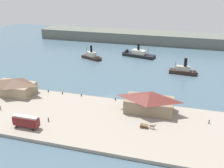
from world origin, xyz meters
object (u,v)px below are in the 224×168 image
pedestrian_at_waters_edge (0,108)px  mooring_post_east (115,99)px  mooring_post_center_west (48,91)px  pedestrian_by_tram (48,120)px  ferry_approaching_east (135,54)px  ferry_shed_east_terminal (149,102)px  ferry_moored_west (93,57)px  street_tram (26,121)px  ferry_shed_customs_shed (14,86)px  ferry_mid_harbor (185,71)px  horse_cart (147,126)px  pedestrian_near_east_shed (209,122)px  mooring_post_center_east (62,93)px  mooring_post_west (81,95)px

pedestrian_at_waters_edge → mooring_post_east: 46.01m
mooring_post_center_west → pedestrian_by_tram: bearing=-61.2°
ferry_approaching_east → ferry_shed_east_terminal: bearing=-74.9°
mooring_post_center_west → ferry_moored_west: (0.98, 57.04, 0.03)m
street_tram → pedestrian_at_waters_edge: street_tram is taller
pedestrian_by_tram → mooring_post_east: (18.70, 23.35, -0.32)m
ferry_shed_customs_shed → pedestrian_at_waters_edge: size_ratio=10.53×
pedestrian_at_waters_edge → ferry_mid_harbor: size_ratio=0.11×
horse_cart → pedestrian_by_tram: size_ratio=3.33×
ferry_shed_east_terminal → street_tram: size_ratio=2.01×
pedestrian_at_waters_edge → ferry_mid_harbor: ferry_mid_harbor is taller
ferry_shed_east_terminal → street_tram: bearing=-149.0°
pedestrian_near_east_shed → ferry_moored_west: ferry_moored_west is taller
ferry_shed_east_terminal → horse_cart: 12.72m
ferry_shed_east_terminal → mooring_post_east: (-15.04, 5.63, -3.45)m
ferry_shed_customs_shed → ferry_mid_harbor: 88.64m
ferry_approaching_east → ferry_mid_harbor: size_ratio=1.53×
pedestrian_near_east_shed → pedestrian_by_tram: size_ratio=0.98×
mooring_post_center_west → mooring_post_center_east: bearing=-0.8°
ferry_mid_harbor → ferry_moored_west: (-58.25, 12.29, -0.11)m
pedestrian_near_east_shed → ferry_approaching_east: (-42.85, 80.65, -0.47)m
pedestrian_by_tram → mooring_post_east: pedestrian_by_tram is taller
ferry_moored_west → mooring_post_west: bearing=-75.2°
pedestrian_near_east_shed → ferry_shed_east_terminal: bearing=171.3°
pedestrian_at_waters_edge → mooring_post_center_west: bearing=64.4°
horse_cart → pedestrian_near_east_shed: (20.75, 8.94, -0.18)m
ferry_shed_customs_shed → mooring_post_center_east: (20.83, 5.35, -3.09)m
pedestrian_at_waters_edge → ferry_approaching_east: 98.71m
pedestrian_near_east_shed → pedestrian_by_tram: pedestrian_by_tram is taller
mooring_post_center_east → ferry_approaching_east: ferry_approaching_east is taller
ferry_shed_east_terminal → pedestrian_at_waters_edge: bearing=-165.2°
ferry_shed_customs_shed → ferry_approaching_east: (39.34, 77.31, -3.26)m
ferry_approaching_east → pedestrian_by_tram: bearing=-97.7°
ferry_approaching_east → street_tram: bearing=-100.2°
ferry_shed_east_terminal → horse_cart: bearing=-84.4°
pedestrian_at_waters_edge → ferry_approaching_east: bearing=69.0°
ferry_shed_customs_shed → ferry_mid_harbor: size_ratio=1.13×
horse_cart → ferry_moored_west: ferry_moored_west is taller
mooring_post_west → mooring_post_east: bearing=0.5°
ferry_shed_customs_shed → pedestrian_near_east_shed: ferry_shed_customs_shed is taller
ferry_shed_east_terminal → street_tram: ferry_shed_east_terminal is taller
pedestrian_at_waters_edge → horse_cart: bearing=2.6°
horse_cart → pedestrian_at_waters_edge: 57.48m
pedestrian_at_waters_edge → ferry_moored_west: size_ratio=0.11×
pedestrian_at_waters_edge → mooring_post_center_west: (9.74, 20.32, -0.33)m
ferry_shed_east_terminal → pedestrian_near_east_shed: bearing=-8.7°
ferry_shed_customs_shed → street_tram: ferry_shed_customs_shed is taller
ferry_approaching_east → mooring_post_east: bearing=-85.3°
pedestrian_at_waters_edge → mooring_post_east: (41.18, 20.53, -0.33)m
pedestrian_by_tram → mooring_post_center_west: (-12.74, 23.14, -0.32)m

